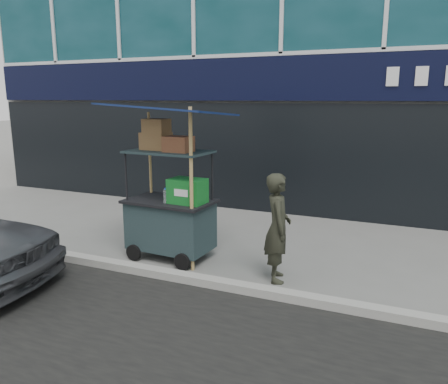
% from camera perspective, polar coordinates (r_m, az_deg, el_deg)
% --- Properties ---
extents(ground, '(80.00, 80.00, 0.00)m').
position_cam_1_polar(ground, '(6.34, -3.23, -11.12)').
color(ground, slate).
rests_on(ground, ground).
extents(curb, '(80.00, 0.18, 0.12)m').
position_cam_1_polar(curb, '(6.15, -4.07, -11.27)').
color(curb, '#989890').
rests_on(curb, ground).
extents(vendor_cart, '(1.87, 1.38, 2.44)m').
position_cam_1_polar(vendor_cart, '(6.89, -6.96, -1.76)').
color(vendor_cart, black).
rests_on(vendor_cart, ground).
extents(vendor_man, '(0.54, 0.65, 1.52)m').
position_cam_1_polar(vendor_man, '(6.07, 7.03, -4.64)').
color(vendor_man, '#28291E').
rests_on(vendor_man, ground).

